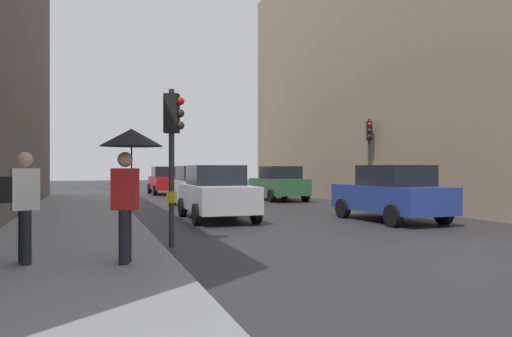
% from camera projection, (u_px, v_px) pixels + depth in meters
% --- Properties ---
extents(ground_plane, '(120.00, 120.00, 0.00)m').
position_uv_depth(ground_plane, '(438.00, 251.00, 9.87)').
color(ground_plane, '#28282B').
extents(sidewalk_kerb, '(3.48, 40.00, 0.16)m').
position_uv_depth(sidewalk_kerb, '(75.00, 227.00, 13.28)').
color(sidewalk_kerb, gray).
rests_on(sidewalk_kerb, ground).
extents(building_facade_right, '(12.00, 29.50, 13.99)m').
position_uv_depth(building_facade_right, '(465.00, 63.00, 24.70)').
color(building_facade_right, gray).
rests_on(building_facade_right, ground).
extents(traffic_light_near_right, '(0.45, 0.34, 3.36)m').
position_uv_depth(traffic_light_near_right, '(173.00, 138.00, 10.47)').
color(traffic_light_near_right, '#2D2D2D').
rests_on(traffic_light_near_right, ground).
extents(traffic_light_mid_street, '(0.34, 0.45, 3.83)m').
position_uv_depth(traffic_light_mid_street, '(369.00, 146.00, 21.53)').
color(traffic_light_mid_street, '#2D2D2D').
rests_on(traffic_light_mid_street, ground).
extents(car_green_estate, '(2.03, 4.21, 1.76)m').
position_uv_depth(car_green_estate, '(279.00, 183.00, 25.26)').
color(car_green_estate, '#2D6038').
rests_on(car_green_estate, ground).
extents(car_white_compact, '(2.06, 4.22, 1.76)m').
position_uv_depth(car_white_compact, '(199.00, 186.00, 21.12)').
color(car_white_compact, silver).
rests_on(car_white_compact, ground).
extents(car_blue_van, '(2.15, 4.27, 1.76)m').
position_uv_depth(car_blue_van, '(391.00, 193.00, 15.35)').
color(car_blue_van, navy).
rests_on(car_blue_van, ground).
extents(car_yellow_taxi, '(2.03, 4.20, 1.76)m').
position_uv_depth(car_yellow_taxi, '(222.00, 179.00, 36.13)').
color(car_yellow_taxi, yellow).
rests_on(car_yellow_taxi, ground).
extents(car_red_sedan, '(2.03, 4.21, 1.76)m').
position_uv_depth(car_red_sedan, '(166.00, 180.00, 31.22)').
color(car_red_sedan, red).
rests_on(car_red_sedan, ground).
extents(car_silver_hatchback, '(2.09, 4.24, 1.76)m').
position_uv_depth(car_silver_hatchback, '(216.00, 193.00, 15.84)').
color(car_silver_hatchback, '#BCBCC1').
rests_on(car_silver_hatchback, ground).
extents(pedestrian_with_umbrella, '(1.00, 1.00, 2.14)m').
position_uv_depth(pedestrian_with_umbrella, '(130.00, 158.00, 7.78)').
color(pedestrian_with_umbrella, black).
rests_on(pedestrian_with_umbrella, sidewalk_kerb).
extents(pedestrian_with_black_backpack, '(0.65, 0.43, 1.77)m').
position_uv_depth(pedestrian_with_black_backpack, '(22.00, 200.00, 7.71)').
color(pedestrian_with_black_backpack, black).
rests_on(pedestrian_with_black_backpack, sidewalk_kerb).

